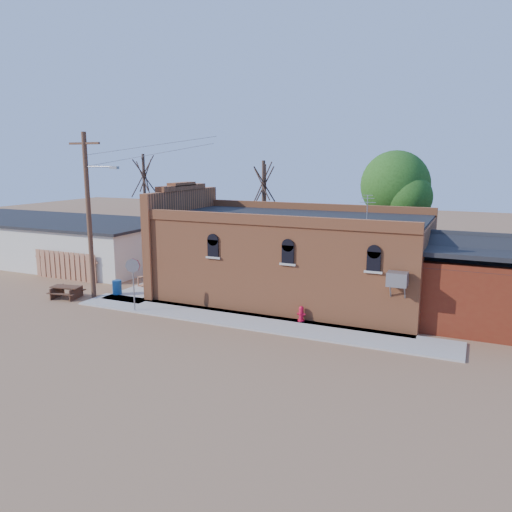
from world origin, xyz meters
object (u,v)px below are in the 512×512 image
at_px(stop_sign, 133,271).
at_px(trash_barrel, 117,287).
at_px(brick_bar, 287,257).
at_px(picnic_table, 66,290).
at_px(utility_pole, 89,212).
at_px(fire_hydrant, 301,314).

bearing_deg(stop_sign, trash_barrel, 140.39).
height_order(brick_bar, picnic_table, brick_bar).
distance_m(utility_pole, trash_barrel, 4.47).
bearing_deg(picnic_table, trash_barrel, 25.36).
height_order(fire_hydrant, trash_barrel, trash_barrel).
relative_size(utility_pole, fire_hydrant, 12.27).
xyz_separation_m(brick_bar, fire_hydrant, (2.13, -3.70, -1.90)).
xyz_separation_m(utility_pole, fire_hydrant, (11.91, 0.60, -4.33)).
distance_m(brick_bar, picnic_table, 12.36).
bearing_deg(trash_barrel, picnic_table, -144.23).
height_order(trash_barrel, picnic_table, trash_barrel).
bearing_deg(trash_barrel, fire_hydrant, -1.49).
relative_size(utility_pole, trash_barrel, 11.40).
bearing_deg(picnic_table, utility_pole, 16.90).
relative_size(stop_sign, picnic_table, 1.47).
bearing_deg(stop_sign, picnic_table, 171.22).
bearing_deg(brick_bar, trash_barrel, -159.13).
xyz_separation_m(utility_pole, trash_barrel, (0.84, 0.89, -4.30)).
xyz_separation_m(brick_bar, picnic_table, (-11.14, -4.99, -1.90)).
bearing_deg(utility_pole, stop_sign, -18.15).
distance_m(brick_bar, stop_sign, 8.23).
xyz_separation_m(brick_bar, trash_barrel, (-8.94, -3.41, -1.86)).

